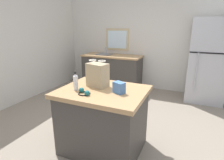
{
  "coord_description": "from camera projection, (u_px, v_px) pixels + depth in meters",
  "views": [
    {
      "loc": [
        0.92,
        -2.39,
        1.68
      ],
      "look_at": [
        -0.11,
        -0.09,
        0.93
      ],
      "focal_mm": 29.49,
      "sensor_mm": 36.0,
      "label": 1
    }
  ],
  "objects": [
    {
      "name": "ground",
      "position": [
        120.0,
        135.0,
        2.94
      ],
      "size": [
        6.29,
        6.29,
        0.0
      ],
      "primitive_type": "plane",
      "color": "gray"
    },
    {
      "name": "back_wall",
      "position": [
        156.0,
        41.0,
        4.81
      ],
      "size": [
        5.24,
        0.13,
        2.55
      ],
      "color": "silver",
      "rests_on": "ground"
    },
    {
      "name": "kitchen_island",
      "position": [
        103.0,
        120.0,
        2.51
      ],
      "size": [
        1.12,
        0.89,
        0.88
      ],
      "color": "#423D38",
      "rests_on": "ground"
    },
    {
      "name": "refrigerator",
      "position": [
        208.0,
        61.0,
        4.06
      ],
      "size": [
        0.79,
        0.72,
        1.84
      ],
      "color": "#B7B7BC",
      "rests_on": "ground"
    },
    {
      "name": "sink_counter",
      "position": [
        112.0,
        71.0,
        5.12
      ],
      "size": [
        1.61,
        0.66,
        1.09
      ],
      "color": "#423D38",
      "rests_on": "ground"
    },
    {
      "name": "shopping_bag",
      "position": [
        98.0,
        75.0,
        2.48
      ],
      "size": [
        0.31,
        0.24,
        0.36
      ],
      "color": "tan",
      "rests_on": "kitchen_island"
    },
    {
      "name": "small_box",
      "position": [
        119.0,
        88.0,
        2.25
      ],
      "size": [
        0.17,
        0.15,
        0.14
      ],
      "primitive_type": "cube",
      "rotation": [
        0.0,
        0.0,
        -0.44
      ],
      "color": "#4775B7",
      "rests_on": "kitchen_island"
    },
    {
      "name": "bottle",
      "position": [
        76.0,
        82.0,
        2.35
      ],
      "size": [
        0.06,
        0.06,
        0.24
      ],
      "color": "white",
      "rests_on": "kitchen_island"
    },
    {
      "name": "ear_defenders",
      "position": [
        84.0,
        92.0,
        2.23
      ],
      "size": [
        0.2,
        0.2,
        0.06
      ],
      "color": "black",
      "rests_on": "kitchen_island"
    }
  ]
}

